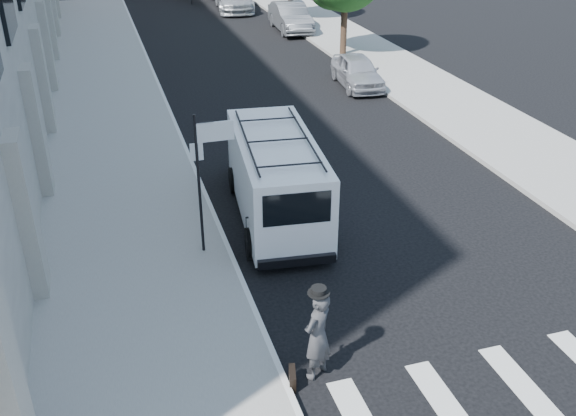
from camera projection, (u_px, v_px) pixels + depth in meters
ground at (350, 312)px, 13.79m from camera, size 120.00×120.00×0.00m
sidewalk_left at (108, 101)px, 26.19m from camera, size 4.50×48.00×0.15m
sidewalk_right at (368, 53)px, 32.99m from camera, size 4.00×56.00×0.15m
sign_pole at (207, 155)px, 14.65m from camera, size 1.03×0.07×3.50m
businessman at (317, 335)px, 11.66m from camera, size 0.81×0.75×1.85m
briefcase at (292, 378)px, 11.74m from camera, size 0.22×0.46×0.34m
suitcase at (251, 247)px, 15.63m from camera, size 0.29×0.41×1.03m
cargo_van at (275, 176)px, 17.13m from camera, size 2.59×6.16×2.26m
parked_car_a at (357, 71)px, 27.88m from camera, size 1.99×4.13×1.36m
parked_car_b at (291, 17)px, 37.52m from camera, size 1.96×4.98×1.61m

